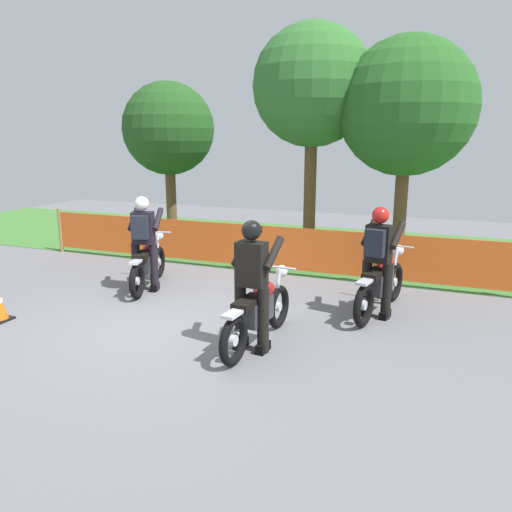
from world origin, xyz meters
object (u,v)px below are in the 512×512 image
object	(u,v)px
rider_lead	(252,281)
motorcycle_third	(381,283)
motorcycle_lead	(258,311)
motorcycle_trailing	(148,263)
rider_third	(378,256)
rider_trailing	(144,238)

from	to	relation	value
rider_lead	motorcycle_third	bearing A→B (deg)	-29.08
motorcycle_lead	motorcycle_third	world-z (taller)	motorcycle_third
motorcycle_lead	motorcycle_trailing	bearing A→B (deg)	63.13
motorcycle_third	rider_lead	size ratio (longest dim) A/B	1.21
motorcycle_lead	motorcycle_trailing	world-z (taller)	motorcycle_lead
motorcycle_trailing	rider_third	world-z (taller)	rider_third
motorcycle_lead	rider_third	world-z (taller)	rider_third
motorcycle_lead	motorcycle_third	xyz separation A→B (m)	(1.31, 1.85, 0.02)
motorcycle_lead	motorcycle_trailing	xyz separation A→B (m)	(-2.82, 1.67, -0.00)
rider_trailing	motorcycle_third	bearing A→B (deg)	-101.92
rider_trailing	motorcycle_trailing	bearing A→B (deg)	0.51
motorcycle_lead	motorcycle_trailing	distance (m)	3.28
motorcycle_third	motorcycle_trailing	bearing A→B (deg)	103.32
rider_lead	rider_third	distance (m)	2.23
rider_trailing	motorcycle_lead	bearing A→B (deg)	-135.36
rider_lead	rider_trailing	world-z (taller)	same
motorcycle_third	rider_third	size ratio (longest dim) A/B	1.21
motorcycle_lead	rider_third	xyz separation A→B (m)	(1.27, 1.63, 0.50)
rider_lead	rider_third	world-z (taller)	same
rider_third	motorcycle_trailing	bearing A→B (deg)	100.25
motorcycle_lead	rider_lead	bearing A→B (deg)	-179.43
motorcycle_third	rider_lead	xyz separation A→B (m)	(-1.32, -2.04, 0.44)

